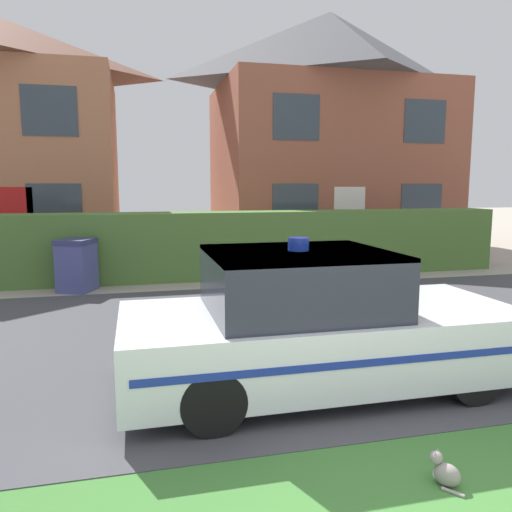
{
  "coord_description": "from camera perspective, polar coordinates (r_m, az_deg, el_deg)",
  "views": [
    {
      "loc": [
        -1.65,
        -2.28,
        2.13
      ],
      "look_at": [
        0.17,
        5.18,
        1.05
      ],
      "focal_mm": 35.0,
      "sensor_mm": 36.0,
      "label": 1
    }
  ],
  "objects": [
    {
      "name": "lawn_verge",
      "position": [
        3.88,
        15.58,
        -25.54
      ],
      "size": [
        28.0,
        1.55,
        0.01
      ],
      "primitive_type": "cube",
      "color": "#3D7533",
      "rests_on": "ground"
    },
    {
      "name": "road_strip",
      "position": [
        7.35,
        -0.1,
        -8.8
      ],
      "size": [
        28.0,
        6.53,
        0.01
      ],
      "primitive_type": "cube",
      "color": "#424247",
      "rests_on": "ground"
    },
    {
      "name": "cat",
      "position": [
        4.12,
        20.74,
        -22.08
      ],
      "size": [
        0.22,
        0.29,
        0.25
      ],
      "rotation": [
        0.0,
        0.0,
        2.23
      ],
      "color": "gray",
      "rests_on": "ground"
    },
    {
      "name": "police_car",
      "position": [
        5.35,
        6.75,
        -7.77
      ],
      "size": [
        4.17,
        1.81,
        1.6
      ],
      "rotation": [
        0.0,
        0.0,
        0.0
      ],
      "color": "black",
      "rests_on": "road_strip"
    },
    {
      "name": "wheelie_bin",
      "position": [
        10.75,
        -19.8,
        -0.97
      ],
      "size": [
        0.86,
        0.89,
        1.07
      ],
      "rotation": [
        0.0,
        0.0,
        -0.4
      ],
      "color": "#474C8C",
      "rests_on": "ground"
    },
    {
      "name": "garden_hedge",
      "position": [
        11.61,
        -4.23,
        1.26
      ],
      "size": [
        13.95,
        0.89,
        1.54
      ],
      "primitive_type": "cube",
      "color": "#4C7233",
      "rests_on": "ground"
    },
    {
      "name": "house_right",
      "position": [
        18.11,
        8.24,
        14.09
      ],
      "size": [
        7.88,
        5.75,
        7.97
      ],
      "color": "#93513D",
      "rests_on": "ground"
    },
    {
      "name": "house_left",
      "position": [
        17.6,
        -27.22,
        12.13
      ],
      "size": [
        7.11,
        5.73,
        7.18
      ],
      "color": "#A86B4C",
      "rests_on": "ground"
    }
  ]
}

